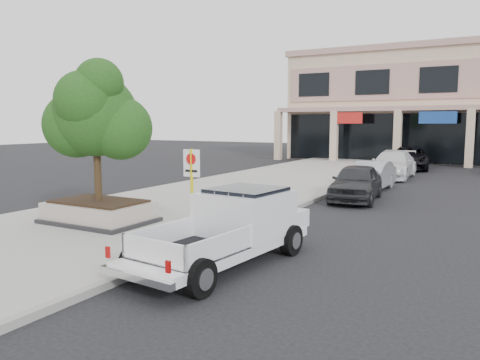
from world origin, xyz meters
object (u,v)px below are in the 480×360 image
object	(u,v)px
pickup_truck	(222,229)
curb_car_c	(393,165)
planter_tree	(103,115)
no_parking_sign	(192,178)
curb_car_a	(356,182)
planter	(99,212)
curb_car_d	(409,158)
curb_car_b	(370,176)

from	to	relation	value
pickup_truck	curb_car_c	bearing A→B (deg)	96.37
planter_tree	no_parking_sign	distance (m)	3.43
pickup_truck	curb_car_a	world-z (taller)	pickup_truck
planter_tree	pickup_truck	world-z (taller)	planter_tree
planter	pickup_truck	world-z (taller)	pickup_truck
curb_car_d	curb_car_c	bearing A→B (deg)	-96.59
no_parking_sign	curb_car_b	xyz separation A→B (m)	(2.32, 11.36, -0.94)
planter_tree	curb_car_b	xyz separation A→B (m)	(5.21, 11.86, -2.72)
curb_car_b	pickup_truck	bearing A→B (deg)	-88.10
curb_car_b	curb_car_c	world-z (taller)	curb_car_c
no_parking_sign	curb_car_b	size ratio (longest dim) A/B	0.55
no_parking_sign	pickup_truck	distance (m)	3.31
curb_car_b	planter_tree	bearing A→B (deg)	-111.89
curb_car_d	curb_car_a	bearing A→B (deg)	-95.84
planter_tree	curb_car_c	size ratio (longest dim) A/B	0.75
planter_tree	curb_car_b	world-z (taller)	planter_tree
curb_car_c	no_parking_sign	bearing A→B (deg)	-98.41
no_parking_sign	curb_car_c	xyz separation A→B (m)	(2.20, 17.16, -0.86)
curb_car_b	no_parking_sign	bearing A→B (deg)	-99.72
planter_tree	no_parking_sign	world-z (taller)	planter_tree
curb_car_a	curb_car_b	bearing A→B (deg)	87.51
curb_car_c	curb_car_a	bearing A→B (deg)	-89.08
curb_car_d	planter_tree	bearing A→B (deg)	-109.38
no_parking_sign	curb_car_a	size ratio (longest dim) A/B	0.52
planter	curb_car_a	bearing A→B (deg)	57.85
curb_car_c	planter	bearing A→B (deg)	-107.45
planter_tree	curb_car_d	bearing A→B (deg)	78.00
planter_tree	curb_car_a	world-z (taller)	planter_tree
pickup_truck	curb_car_c	size ratio (longest dim) A/B	0.99
pickup_truck	curb_car_d	bearing A→B (deg)	96.46
no_parking_sign	pickup_truck	xyz separation A→B (m)	(2.34, -2.20, -0.80)
planter	curb_car_b	world-z (taller)	curb_car_b
curb_car_a	curb_car_c	xyz separation A→B (m)	(-0.32, 9.00, 0.02)
planter_tree	curb_car_a	xyz separation A→B (m)	(5.41, 8.66, -2.66)
planter	curb_car_d	world-z (taller)	curb_car_d
planter	no_parking_sign	distance (m)	3.30
planter	pickup_truck	distance (m)	5.59
no_parking_sign	pickup_truck	bearing A→B (deg)	-43.26
no_parking_sign	curb_car_c	distance (m)	17.32
planter	no_parking_sign	bearing A→B (deg)	12.19
planter	curb_car_a	xyz separation A→B (m)	(5.54, 8.82, 0.28)
no_parking_sign	curb_car_a	xyz separation A→B (m)	(2.52, 8.16, -0.88)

